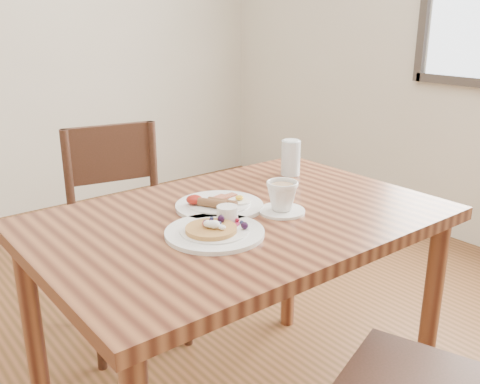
# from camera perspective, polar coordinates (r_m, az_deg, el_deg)

# --- Properties ---
(dining_table) EXTENTS (1.20, 0.80, 0.75)m
(dining_table) POSITION_cam_1_polar(r_m,az_deg,el_deg) (1.63, -0.00, -5.64)
(dining_table) COLOR brown
(dining_table) RESTS_ON ground
(chair_far) EXTENTS (0.50, 0.50, 0.88)m
(chair_far) POSITION_cam_1_polar(r_m,az_deg,el_deg) (2.27, -12.34, -3.26)
(chair_far) COLOR #401F17
(chair_far) RESTS_ON ground
(pancake_plate) EXTENTS (0.27, 0.27, 0.06)m
(pancake_plate) POSITION_cam_1_polar(r_m,az_deg,el_deg) (1.45, -2.63, -4.00)
(pancake_plate) COLOR white
(pancake_plate) RESTS_ON dining_table
(breakfast_plate) EXTENTS (0.27, 0.27, 0.04)m
(breakfast_plate) POSITION_cam_1_polar(r_m,az_deg,el_deg) (1.64, -2.32, -1.36)
(breakfast_plate) COLOR white
(breakfast_plate) RESTS_ON dining_table
(teacup_saucer) EXTENTS (0.14, 0.14, 0.10)m
(teacup_saucer) POSITION_cam_1_polar(r_m,az_deg,el_deg) (1.60, 4.50, -0.64)
(teacup_saucer) COLOR white
(teacup_saucer) RESTS_ON dining_table
(water_glass) EXTENTS (0.07, 0.07, 0.13)m
(water_glass) POSITION_cam_1_polar(r_m,az_deg,el_deg) (1.97, 5.43, 3.65)
(water_glass) COLOR silver
(water_glass) RESTS_ON dining_table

